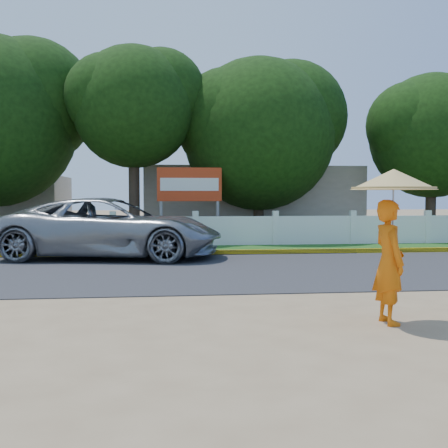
# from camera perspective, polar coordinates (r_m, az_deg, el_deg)

# --- Properties ---
(ground) EXTENTS (120.00, 120.00, 0.00)m
(ground) POSITION_cam_1_polar(r_m,az_deg,el_deg) (9.71, 1.37, -8.31)
(ground) COLOR #9E8460
(ground) RESTS_ON ground
(road) EXTENTS (60.00, 7.00, 0.02)m
(road) POSITION_cam_1_polar(r_m,az_deg,el_deg) (14.12, -1.17, -4.71)
(road) COLOR #38383A
(road) RESTS_ON ground
(grass_verge) EXTENTS (60.00, 3.50, 0.03)m
(grass_verge) POSITION_cam_1_polar(r_m,az_deg,el_deg) (19.32, -2.64, -2.61)
(grass_verge) COLOR #2D601E
(grass_verge) RESTS_ON ground
(curb) EXTENTS (40.00, 0.18, 0.16)m
(curb) POSITION_cam_1_polar(r_m,az_deg,el_deg) (17.62, -2.26, -2.94)
(curb) COLOR yellow
(curb) RESTS_ON ground
(fence) EXTENTS (40.00, 0.10, 1.10)m
(fence) POSITION_cam_1_polar(r_m,az_deg,el_deg) (20.71, -2.92, -0.75)
(fence) COLOR silver
(fence) RESTS_ON ground
(building_near) EXTENTS (10.00, 6.00, 3.20)m
(building_near) POSITION_cam_1_polar(r_m,az_deg,el_deg) (27.77, 2.37, 2.37)
(building_near) COLOR #B7AD99
(building_near) RESTS_ON ground
(vehicle) EXTENTS (6.96, 4.13, 1.81)m
(vehicle) POSITION_cam_1_polar(r_m,az_deg,el_deg) (17.00, -11.37, -0.42)
(vehicle) COLOR gray
(vehicle) RESTS_ON ground
(monk_with_parasol) EXTENTS (1.25, 1.25, 2.28)m
(monk_with_parasol) POSITION_cam_1_polar(r_m,az_deg,el_deg) (8.57, 16.62, 0.08)
(monk_with_parasol) COLOR #D95F0B
(monk_with_parasol) RESTS_ON ground
(billboard) EXTENTS (2.50, 0.13, 2.95)m
(billboard) POSITION_cam_1_polar(r_m,az_deg,el_deg) (21.76, -3.53, 3.62)
(billboard) COLOR gray
(billboard) RESTS_ON ground
(tree_row) EXTENTS (34.16, 7.22, 8.38)m
(tree_row) POSITION_cam_1_polar(r_m,az_deg,el_deg) (23.89, -2.52, 9.83)
(tree_row) COLOR #473828
(tree_row) RESTS_ON ground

